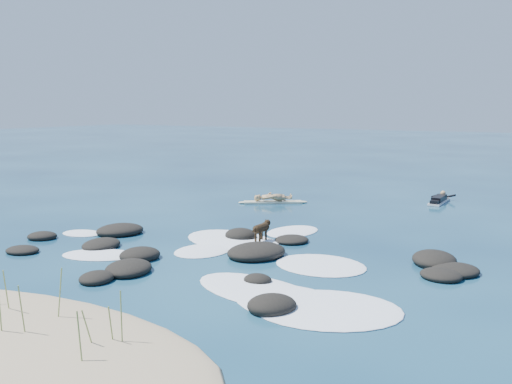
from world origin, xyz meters
The scene contains 7 objects.
ground centered at (0.00, 0.00, 0.00)m, with size 160.00×160.00×0.00m, color #0A2642.
dune_grass centered at (0.10, -7.97, 0.60)m, with size 4.21×2.01×1.17m.
reef_rocks centered at (0.30, -1.48, 0.09)m, with size 14.13×6.91×0.46m.
breaking_foam centered at (1.54, -1.92, 0.01)m, with size 12.00×8.84×0.12m.
standing_surfer_rig centered at (-2.53, 6.79, 0.65)m, with size 2.60×1.80×1.66m.
paddling_surfer_rig centered at (3.52, 10.33, 0.14)m, with size 1.06×2.36×0.41m.
dog centered at (0.43, 0.45, 0.45)m, with size 0.28×1.06×0.67m.
Camera 1 is at (8.45, -14.08, 4.05)m, focal length 40.00 mm.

